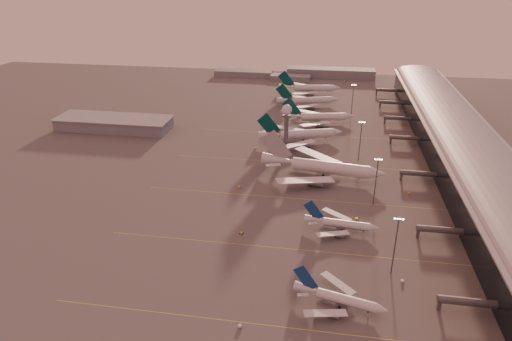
# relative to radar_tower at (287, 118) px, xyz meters

# --- Properties ---
(ground) EXTENTS (700.00, 700.00, 0.00)m
(ground) POSITION_rel_radar_tower_xyz_m (-5.00, -120.00, -20.95)
(ground) COLOR #4F4D4D
(ground) RESTS_ON ground
(taxiway_markings) EXTENTS (180.00, 185.25, 0.02)m
(taxiway_markings) POSITION_rel_radar_tower_xyz_m (25.00, -64.00, -20.94)
(taxiway_markings) COLOR gold
(taxiway_markings) RESTS_ON ground
(terminal) EXTENTS (57.00, 362.00, 23.04)m
(terminal) POSITION_rel_radar_tower_xyz_m (102.88, -9.91, -10.43)
(terminal) COLOR black
(terminal) RESTS_ON ground
(hangar) EXTENTS (82.00, 27.00, 8.50)m
(hangar) POSITION_rel_radar_tower_xyz_m (-125.00, 20.00, -16.63)
(hangar) COLOR slate
(hangar) RESTS_ON ground
(radar_tower) EXTENTS (6.40, 6.40, 31.10)m
(radar_tower) POSITION_rel_radar_tower_xyz_m (0.00, 0.00, 0.00)
(radar_tower) COLOR #4F5156
(radar_tower) RESTS_ON ground
(mast_a) EXTENTS (3.60, 0.56, 25.00)m
(mast_a) POSITION_rel_radar_tower_xyz_m (53.00, -120.00, -7.21)
(mast_a) COLOR #4F5156
(mast_a) RESTS_ON ground
(mast_b) EXTENTS (3.60, 0.56, 25.00)m
(mast_b) POSITION_rel_radar_tower_xyz_m (50.00, -65.00, -7.21)
(mast_b) COLOR #4F5156
(mast_b) RESTS_ON ground
(mast_c) EXTENTS (3.60, 0.56, 25.00)m
(mast_c) POSITION_rel_radar_tower_xyz_m (45.00, -10.00, -7.21)
(mast_c) COLOR #4F5156
(mast_c) RESTS_ON ground
(mast_d) EXTENTS (3.60, 0.56, 25.00)m
(mast_d) POSITION_rel_radar_tower_xyz_m (43.00, 80.00, -7.21)
(mast_d) COLOR #4F5156
(mast_d) RESTS_ON ground
(distant_horizon) EXTENTS (165.00, 37.50, 9.00)m
(distant_horizon) POSITION_rel_radar_tower_xyz_m (-2.38, 205.14, -17.06)
(distant_horizon) COLOR slate
(distant_horizon) RESTS_ON ground
(narrowbody_near) EXTENTS (32.96, 25.99, 13.10)m
(narrowbody_near) POSITION_rel_radar_tower_xyz_m (33.27, -141.66, -18.30)
(narrowbody_near) COLOR silver
(narrowbody_near) RESTS_ON ground
(narrowbody_mid) EXTENTS (33.42, 26.57, 13.06)m
(narrowbody_mid) POSITION_rel_radar_tower_xyz_m (34.01, -91.43, -18.30)
(narrowbody_mid) COLOR silver
(narrowbody_mid) RESTS_ON ground
(widebody_white) EXTENTS (69.33, 55.18, 24.48)m
(widebody_white) POSITION_rel_radar_tower_xyz_m (24.05, -36.47, -16.70)
(widebody_white) COLOR silver
(widebody_white) RESTS_ON ground
(greentail_a) EXTENTS (55.69, 44.25, 20.98)m
(greentail_a) POSITION_rel_radar_tower_xyz_m (8.44, 16.40, -17.24)
(greentail_a) COLOR silver
(greentail_a) RESTS_ON ground
(greentail_b) EXTENTS (53.32, 42.67, 19.55)m
(greentail_b) POSITION_rel_radar_tower_xyz_m (18.39, 57.36, -17.50)
(greentail_b) COLOR silver
(greentail_b) RESTS_ON ground
(greentail_c) EXTENTS (52.12, 41.55, 19.36)m
(greentail_c) POSITION_rel_radar_tower_xyz_m (8.09, 100.93, -17.53)
(greentail_c) COLOR silver
(greentail_c) RESTS_ON ground
(greentail_d) EXTENTS (56.48, 45.36, 20.56)m
(greentail_d) POSITION_rel_radar_tower_xyz_m (7.06, 141.02, -17.32)
(greentail_d) COLOR silver
(greentail_d) RESTS_ON ground
(gsv_truck_a) EXTENTS (5.80, 4.68, 2.26)m
(gsv_truck_a) POSITION_rel_radar_tower_xyz_m (1.74, -157.28, -19.80)
(gsv_truck_a) COLOR silver
(gsv_truck_a) RESTS_ON ground
(gsv_catering_a) EXTENTS (5.04, 2.56, 4.05)m
(gsv_catering_a) POSITION_rel_radar_tower_xyz_m (56.75, -124.95, -18.93)
(gsv_catering_a) COLOR silver
(gsv_catering_a) RESTS_ON ground
(gsv_tug_mid) EXTENTS (3.48, 2.73, 0.87)m
(gsv_tug_mid) POSITION_rel_radar_tower_xyz_m (-8.91, -102.07, -20.50)
(gsv_tug_mid) COLOR gold
(gsv_tug_mid) RESTS_ON ground
(gsv_truck_b) EXTENTS (6.20, 2.45, 2.48)m
(gsv_truck_b) POSITION_rel_radar_tower_xyz_m (41.81, -81.82, -19.68)
(gsv_truck_b) COLOR gold
(gsv_truck_b) RESTS_ON ground
(gsv_truck_c) EXTENTS (4.75, 5.92, 2.30)m
(gsv_truck_c) POSITION_rel_radar_tower_xyz_m (-18.37, -57.81, -19.77)
(gsv_truck_c) COLOR gold
(gsv_truck_c) RESTS_ON ground
(gsv_catering_b) EXTENTS (5.35, 2.81, 4.25)m
(gsv_catering_b) POSITION_rel_radar_tower_xyz_m (69.20, -51.07, -18.82)
(gsv_catering_b) COLOR gold
(gsv_catering_b) RESTS_ON ground
(gsv_tug_far) EXTENTS (2.80, 3.84, 0.99)m
(gsv_tug_far) POSITION_rel_radar_tower_xyz_m (19.88, -20.34, -20.44)
(gsv_tug_far) COLOR silver
(gsv_tug_far) RESTS_ON ground
(gsv_truck_d) EXTENTS (3.42, 6.45, 2.47)m
(gsv_truck_d) POSITION_rel_radar_tower_xyz_m (-19.36, -1.54, -19.69)
(gsv_truck_d) COLOR silver
(gsv_truck_d) RESTS_ON ground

